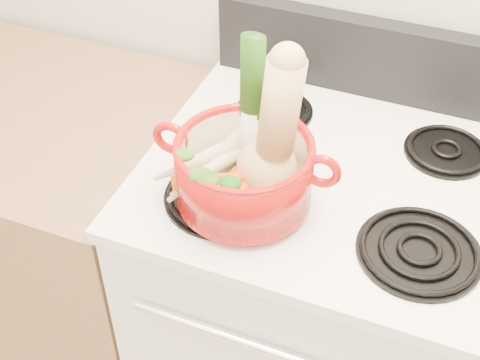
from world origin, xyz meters
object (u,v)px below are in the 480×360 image
at_px(dutch_oven, 244,172).
at_px(leek, 251,104).
at_px(stove_body, 320,318).
at_px(squash, 268,127).

distance_m(dutch_oven, leek, 0.13).
xyz_separation_m(stove_body, dutch_oven, (-0.15, -0.16, 0.57)).
height_order(stove_body, leek, leek).
height_order(dutch_oven, leek, leek).
bearing_deg(squash, stove_body, 42.03).
bearing_deg(leek, squash, -40.11).
bearing_deg(leek, stove_body, 34.23).
relative_size(squash, leek, 0.97).
xyz_separation_m(squash, leek, (-0.05, 0.04, 0.00)).
bearing_deg(dutch_oven, squash, 17.48).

